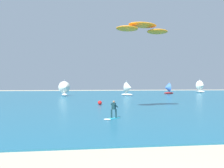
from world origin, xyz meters
TOP-DOWN VIEW (x-y plane):
  - ocean at (0.00, 50.94)m, footprint 160.00×90.00m
  - kitesurfer at (-0.24, 14.65)m, footprint 1.80×1.77m
  - kite at (4.41, 21.29)m, footprint 7.46×3.92m
  - sailboat_mid_left at (22.83, 60.02)m, footprint 3.36×2.85m
  - sailboat_anchored_offshore at (-8.40, 52.20)m, footprint 3.46×3.91m
  - sailboat_far_right at (8.44, 51.02)m, footprint 3.70×3.58m
  - sailboat_outermost at (38.68, 67.74)m, footprint 3.87×4.44m
  - marker_buoy at (-0.62, 27.81)m, footprint 0.64×0.64m

SIDE VIEW (x-z plane):
  - ocean at x=0.00m, z-range 0.00..0.10m
  - marker_buoy at x=-0.62m, z-range 0.10..0.74m
  - kitesurfer at x=-0.24m, z-range -0.13..1.54m
  - sailboat_mid_left at x=22.83m, z-range -0.06..3.83m
  - sailboat_far_right at x=8.44m, z-range -0.07..4.07m
  - sailboat_anchored_offshore at x=-8.40m, z-range -0.08..4.30m
  - sailboat_outermost at x=38.68m, z-range -0.11..4.90m
  - kite at x=4.41m, z-range 9.85..10.93m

